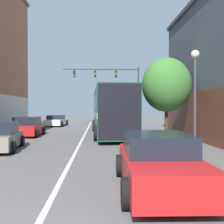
% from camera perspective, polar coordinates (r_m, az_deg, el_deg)
% --- Properties ---
extents(lane_center_line, '(0.14, 44.04, 0.01)m').
position_cam_1_polar(lane_center_line, '(18.17, -6.46, -5.83)').
color(lane_center_line, silver).
rests_on(lane_center_line, ground_plane).
extents(bus, '(3.15, 11.96, 3.58)m').
position_cam_1_polar(bus, '(20.56, -0.19, 0.54)').
color(bus, '#145133').
rests_on(bus, ground_plane).
extents(hatchback_foreground, '(2.19, 4.35, 1.43)m').
position_cam_1_polar(hatchback_foreground, '(7.08, 9.98, -10.75)').
color(hatchback_foreground, red).
rests_on(hatchback_foreground, ground_plane).
extents(parked_car_left_near, '(2.35, 4.67, 1.29)m').
position_cam_1_polar(parked_car_left_near, '(31.57, -12.03, -1.88)').
color(parked_car_left_near, silver).
rests_on(parked_car_left_near, ground_plane).
extents(parked_car_left_mid, '(2.13, 3.98, 1.46)m').
position_cam_1_polar(parked_car_left_mid, '(20.86, -17.83, -3.13)').
color(parked_car_left_mid, red).
rests_on(parked_car_left_mid, ground_plane).
extents(traffic_signal_gantry, '(8.75, 0.36, 6.87)m').
position_cam_1_polar(traffic_signal_gantry, '(30.22, 0.37, 6.55)').
color(traffic_signal_gantry, '#333338').
rests_on(traffic_signal_gantry, ground_plane).
extents(street_lamp, '(0.40, 0.40, 4.91)m').
position_cam_1_polar(street_lamp, '(13.30, 17.63, 5.92)').
color(street_lamp, '#47474C').
rests_on(street_lamp, ground_plane).
extents(street_tree_near, '(3.27, 2.94, 5.46)m').
position_cam_1_polar(street_tree_near, '(17.82, 11.78, 5.78)').
color(street_tree_near, '#3D2D1E').
rests_on(street_tree_near, ground_plane).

